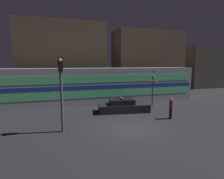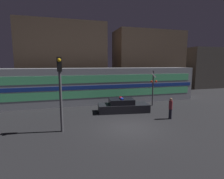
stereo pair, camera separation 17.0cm
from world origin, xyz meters
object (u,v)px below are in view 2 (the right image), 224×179
(train, at_px, (103,85))
(police_car, at_px, (123,106))
(crossing_signal_near, at_px, (153,86))
(traffic_light_corner, at_px, (60,85))
(pedestrian, at_px, (171,108))

(train, xyz_separation_m, police_car, (0.84, -4.62, -1.47))
(crossing_signal_near, height_order, traffic_light_corner, traffic_light_corner)
(train, xyz_separation_m, crossing_signal_near, (4.67, -3.26, 0.11))
(pedestrian, height_order, crossing_signal_near, crossing_signal_near)
(train, bearing_deg, police_car, -79.74)
(pedestrian, distance_m, crossing_signal_near, 4.70)
(crossing_signal_near, distance_m, traffic_light_corner, 10.53)
(traffic_light_corner, bearing_deg, train, 60.24)
(train, distance_m, crossing_signal_near, 5.69)
(crossing_signal_near, bearing_deg, traffic_light_corner, -152.49)
(police_car, distance_m, crossing_signal_near, 4.36)
(pedestrian, bearing_deg, police_car, 133.71)
(pedestrian, distance_m, traffic_light_corner, 8.72)
(train, bearing_deg, traffic_light_corner, -119.76)
(police_car, height_order, traffic_light_corner, traffic_light_corner)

